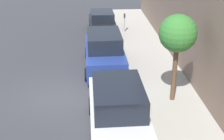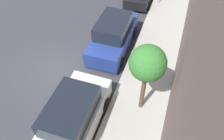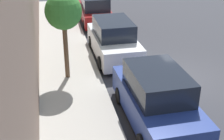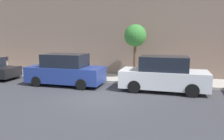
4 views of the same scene
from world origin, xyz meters
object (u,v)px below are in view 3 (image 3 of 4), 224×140
Objects in this scene: parked_minivan_nearest at (95,9)px; parked_suv_second at (113,40)px; parked_suv_third at (156,99)px; parking_meter_near at (72,10)px; street_tree at (63,12)px.

parked_minivan_nearest is 6.33m from parked_suv_second.
parked_suv_third is 3.38× the size of parking_meter_near.
parked_suv_third is 5.22m from street_tree.
parked_minivan_nearest is at bearing -89.32° from parked_suv_third.
parked_suv_third is 1.30× the size of street_tree.
parked_suv_third reaches higher than parked_minivan_nearest.
parked_minivan_nearest is 1.02× the size of parked_suv_third.
parking_meter_near is at bearing -97.16° from street_tree.
street_tree is (2.74, -3.90, 2.14)m from parked_suv_third.
parked_suv_third is (-0.15, 12.35, 0.01)m from parked_minivan_nearest.
parked_minivan_nearest reaches higher than parking_meter_near.
street_tree reaches higher than parked_suv_second.
parked_suv_second is 6.03m from parked_suv_third.
street_tree is (2.54, 2.12, 2.14)m from parked_suv_second.
parking_meter_near is at bearing -75.78° from parked_suv_second.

